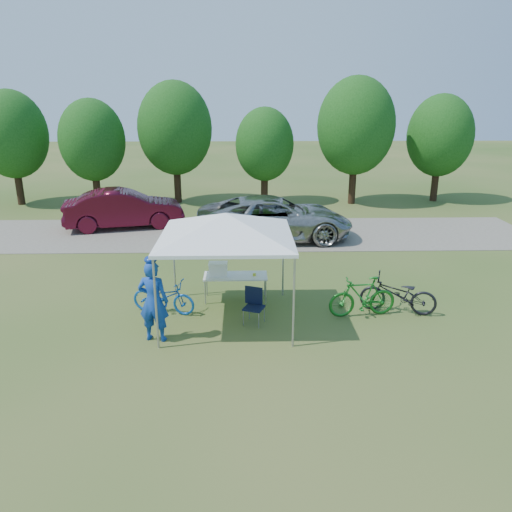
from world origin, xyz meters
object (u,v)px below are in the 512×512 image
Objects in this scene: folding_chair at (254,302)px; minivan at (275,218)px; cooler at (218,269)px; bike_dark at (398,294)px; sedan at (124,209)px; bike_blue at (163,296)px; cyclist at (153,301)px; bike_green at (362,297)px; folding_table at (236,277)px.

minivan is at bearing 104.68° from folding_chair.
cooler is 0.09× the size of minivan.
sedan is at bearing -117.03° from bike_dark.
bike_blue is (-1.38, -0.82, -0.45)m from cooler.
folding_chair is 1.75m from cooler.
bike_dark is (6.00, 1.35, -0.45)m from cyclist.
minivan reaches higher than cooler.
minivan is at bearing -100.95° from cyclist.
sedan is at bearing 34.95° from bike_blue.
minivan is (3.27, 6.78, 0.40)m from bike_blue.
cooler is 1.66m from bike_blue.
bike_dark is 0.39× the size of sedan.
cooler reaches higher than bike_blue.
folding_chair is 10.73m from sedan.
minivan is at bearing -120.87° from sedan.
minivan is (-1.79, 7.10, 0.32)m from bike_green.
sedan is (-8.98, 8.88, 0.32)m from bike_dark.
minivan is 1.22× the size of sedan.
cooler is 2.69m from cyclist.
bike_dark is at bearing 29.10° from folding_chair.
folding_chair is at bearing -148.27° from cyclist.
folding_table is 1.95× the size of folding_chair.
bike_blue reaches higher than folding_table.
folding_chair is 0.51× the size of bike_green.
bike_dark is at bearing -13.14° from folding_table.
cooler is at bearing -84.18° from bike_dark.
bike_green reaches higher than bike_blue.
cooler is at bearing 159.00° from minivan.
cyclist reaches higher than bike_green.
folding_chair is 1.74× the size of cooler.
minivan reaches higher than folding_chair.
folding_table is at bearing -85.46° from bike_dark.
cooler is 0.30× the size of bike_blue.
folding_table is 0.29× the size of minivan.
bike_green is 0.98m from bike_dark.
sedan is (-4.32, 7.91, -0.07)m from cooler.
bike_dark is at bearing -11.86° from cooler.
bike_green is (3.22, -1.14, -0.14)m from folding_table.
cyclist is 6.16m from bike_dark.
cooler reaches higher than bike_dark.
cyclist reaches higher than folding_chair.
bike_green is 7.33m from minivan.
folding_chair is at bearing -88.53° from bike_blue.
sedan is at bearing -63.35° from cyclist.
bike_blue is 0.28× the size of minivan.
cyclist is (-1.34, -2.33, 0.06)m from cooler.
folding_table is at bearing -117.51° from cyclist.
bike_blue is 6.03m from bike_dark.
cyclist is 10.66m from sedan.
minivan is at bearing 76.52° from folding_table.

